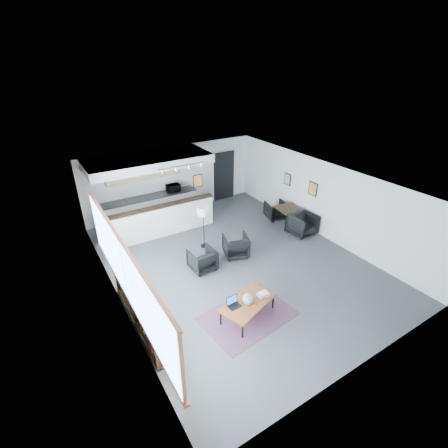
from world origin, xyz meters
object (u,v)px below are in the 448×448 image
laptop (233,303)px  floor_lamp (203,212)px  ceramic_pot (248,299)px  dining_chair_near (303,225)px  coffee_table (248,303)px  dining_chair_far (275,211)px  book_stack (263,294)px  armchair_left (202,259)px  dining_table (289,210)px  microwave (173,187)px  armchair_right (236,245)px

laptop → floor_lamp: size_ratio=0.21×
ceramic_pot → dining_chair_near: size_ratio=0.38×
coffee_table → dining_chair_far: 5.56m
ceramic_pot → book_stack: (0.49, 0.05, -0.10)m
coffee_table → book_stack: book_stack is taller
armchair_left → dining_chair_far: size_ratio=1.17×
dining_table → microwave: size_ratio=1.81×
coffee_table → floor_lamp: floor_lamp is taller
book_stack → dining_chair_near: (3.57, 2.34, -0.13)m
ceramic_pot → armchair_left: bearing=89.2°
laptop → microwave: (1.23, 6.19, 0.59)m
book_stack → armchair_left: bearing=101.2°
ceramic_pot → floor_lamp: size_ratio=0.19×
book_stack → armchair_right: (0.80, 2.42, -0.11)m
coffee_table → dining_table: (4.02, 3.12, 0.23)m
laptop → dining_chair_far: bearing=37.0°
armchair_left → dining_table: 4.11m
book_stack → armchair_right: armchair_right is taller
dining_chair_near → book_stack: bearing=-148.8°
armchair_right → dining_chair_far: (2.77, 1.41, -0.07)m
coffee_table → microwave: bearing=63.4°
book_stack → dining_chair_far: bearing=47.0°
dining_table → dining_chair_far: dining_table is taller
armchair_left → floor_lamp: (0.67, 1.12, 0.89)m
ceramic_pot → armchair_left: (0.03, 2.35, -0.22)m
ceramic_pot → dining_chair_far: (4.06, 3.88, -0.27)m
book_stack → armchair_right: 2.55m
dining_chair_far → microwave: microwave is taller
floor_lamp → armchair_right: bearing=-59.5°
dining_chair_near → armchair_left: bearing=178.4°
floor_lamp → dining_table: bearing=-5.3°
dining_table → microwave: (-3.15, 3.17, 0.46)m
dining_chair_far → dining_chair_near: bearing=102.7°
dining_table → ceramic_pot: bearing=-142.1°
dining_table → dining_chair_near: 0.82m
armchair_left → dining_chair_far: (4.02, 1.53, -0.05)m
dining_table → armchair_left: bearing=-168.7°
laptop → dining_chair_far: size_ratio=0.50×
coffee_table → dining_table: bearing=19.1°
laptop → floor_lamp: (1.03, 3.33, 0.75)m
dining_table → dining_chair_far: size_ratio=1.47×
dining_table → microwave: microwave is taller
book_stack → laptop: bearing=173.6°
dining_table → dining_chair_near: dining_chair_near is taller
dining_chair_far → ceramic_pot: bearing=56.4°
armchair_left → laptop: bearing=78.1°
floor_lamp → dining_table: 3.43m
coffee_table → dining_chair_near: 4.66m
armchair_left → microwave: microwave is taller
laptop → dining_table: size_ratio=0.34×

